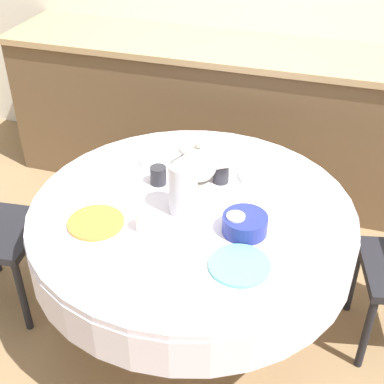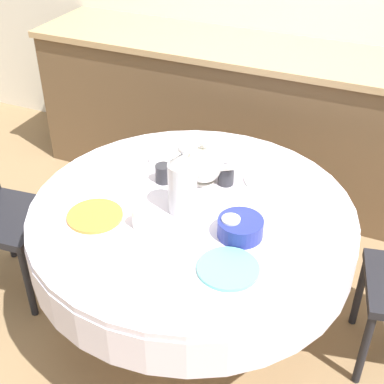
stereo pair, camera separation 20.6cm
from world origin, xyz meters
The scene contains 14 objects.
ground_plane centered at (0.00, 0.00, 0.00)m, with size 12.00×12.00×0.00m, color #8E704C.
kitchen_counter centered at (0.00, 1.35, 0.48)m, with size 3.24×0.64×0.96m.
dining_table centered at (0.00, 0.00, 0.60)m, with size 1.39×1.39×0.72m.
plate_near_left centered at (-0.34, -0.22, 0.73)m, with size 0.23×0.23×0.01m, color orange.
cup_near_left centered at (-0.13, -0.20, 0.77)m, with size 0.07×0.07×0.08m, color white.
plate_near_right centered at (0.28, -0.30, 0.73)m, with size 0.23×0.23×0.01m, color #60BCB7.
cup_near_right centered at (0.21, -0.11, 0.77)m, with size 0.07×0.07×0.08m, color white.
plate_far_left centered at (-0.25, 0.32, 0.73)m, with size 0.23×0.23×0.01m, color white.
cup_far_left centered at (-0.20, 0.13, 0.77)m, with size 0.07×0.07×0.08m, color #28282D.
plate_far_right centered at (0.24, 0.33, 0.73)m, with size 0.23×0.23×0.01m, color white.
cup_far_right centered at (0.06, 0.23, 0.77)m, with size 0.07×0.07×0.08m, color #28282D.
coffee_carafe centered at (-0.03, -0.03, 0.86)m, with size 0.12×0.12×0.31m.
teapot centered at (-0.03, 0.20, 0.82)m, with size 0.23×0.17×0.21m.
fruit_bowl centered at (0.25, -0.09, 0.76)m, with size 0.18×0.18×0.07m, color navy.
Camera 1 is at (0.55, -1.74, 2.06)m, focal length 50.00 mm.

